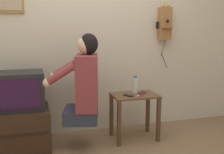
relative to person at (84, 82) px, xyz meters
The scene contains 10 objects.
wall_back 0.76m from the person, 80.02° to the left, with size 6.80×0.05×2.55m.
side_table 0.70m from the person, ahead, with size 0.53×0.36×0.55m.
person is the anchor object (origin of this frame).
tv_stand 0.86m from the person, 163.46° to the left, with size 0.57×0.53×0.45m.
television 0.71m from the person, 163.14° to the left, with size 0.52×0.38×0.41m.
wall_phone_antique 1.38m from the person, 21.66° to the left, with size 0.20×0.18×0.83m.
cell_phone_held 0.56m from the person, ahead, with size 0.11×0.14×0.01m.
cell_phone_spare 0.75m from the person, ahead, with size 0.14×0.12×0.01m.
water_bottle 0.68m from the person, 15.23° to the left, with size 0.08×0.08×0.20m.
toothbrush 0.67m from the person, ahead, with size 0.13×0.10×0.02m.
Camera 1 is at (-0.62, -2.28, 1.36)m, focal length 45.00 mm.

